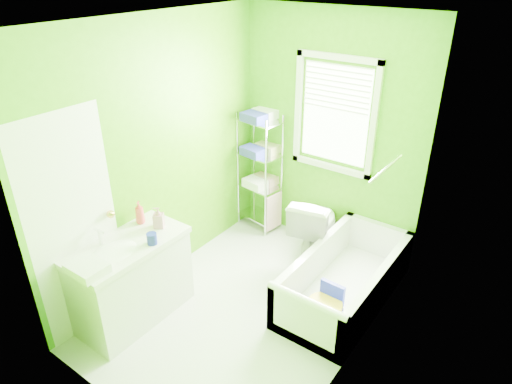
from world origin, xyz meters
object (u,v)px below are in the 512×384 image
Objects in this scene: bathtub at (343,285)px; wire_shelf_unit at (261,160)px; toilet at (315,226)px; vanity at (131,278)px.

wire_shelf_unit is (-1.45, 0.67, 0.73)m from bathtub.
toilet is 1.01m from wire_shelf_unit.
toilet is at bearing -12.15° from wire_shelf_unit.
toilet is 0.52× the size of wire_shelf_unit.
bathtub is 1.76m from wire_shelf_unit.
bathtub is 1.09× the size of wire_shelf_unit.
toilet reaches higher than bathtub.
vanity reaches higher than bathtub.
vanity is (-1.47, -1.34, 0.26)m from bathtub.
toilet is at bearing 141.37° from bathtub.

